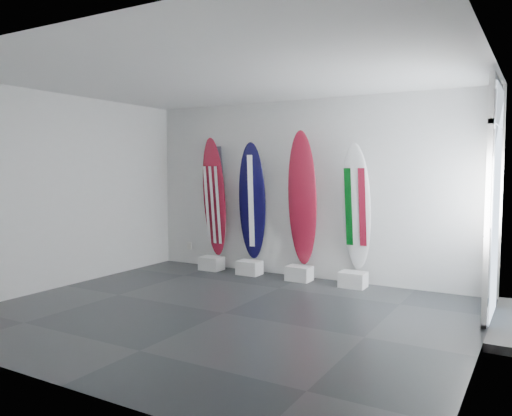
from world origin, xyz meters
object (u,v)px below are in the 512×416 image
Objects in this scene: surfboard_navy at (252,202)px; surfboard_italy at (356,208)px; surfboard_usa at (214,198)px; surfboard_swiss at (302,199)px.

surfboard_italy is (1.88, 0.00, -0.03)m from surfboard_navy.
surfboard_navy is (0.80, 0.00, -0.05)m from surfboard_usa.
surfboard_usa is 1.76m from surfboard_swiss.
surfboard_italy is at bearing -1.97° from surfboard_swiss.
surfboard_usa reaches higher than surfboard_italy.
surfboard_usa is 0.97× the size of surfboard_swiss.
surfboard_swiss is 0.93m from surfboard_italy.
surfboard_italy is (2.69, 0.00, -0.08)m from surfboard_usa.
surfboard_usa is at bearing 178.28° from surfboard_italy.
surfboard_navy is 0.93× the size of surfboard_swiss.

